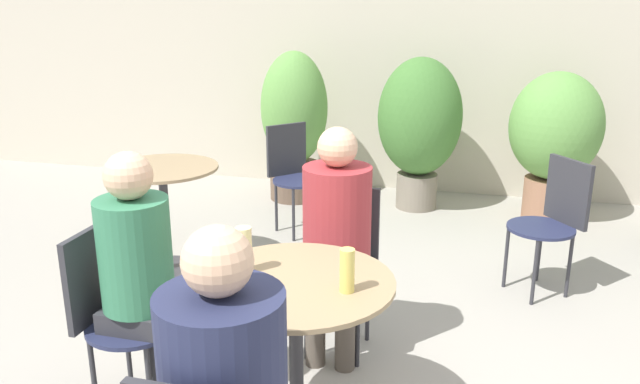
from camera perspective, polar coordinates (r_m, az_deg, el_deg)
storefront_wall at (r=6.16m, az=8.81°, el=13.83°), size 10.00×0.06×3.00m
cafe_table_near at (r=2.60m, az=-2.23°, el=-11.50°), size 0.81×0.81×0.75m
cafe_table_far at (r=4.40m, az=-14.10°, el=-0.10°), size 0.76×0.76×0.75m
bistro_chair_0 at (r=3.36m, az=2.06°, el=-5.60°), size 0.42×0.42×0.87m
bistro_chair_1 at (r=2.96m, az=-18.37°, el=-9.79°), size 0.42×0.42×0.87m
bistro_chair_3 at (r=5.07m, az=-2.51°, el=2.21°), size 0.48×0.48×0.87m
bistro_chair_5 at (r=4.24m, az=20.61°, el=-1.87°), size 0.48×0.48×0.87m
seated_person_0 at (r=3.15m, az=1.49°, el=-3.18°), size 0.35×0.36×1.24m
seated_person_1 at (r=2.80m, az=-16.23°, el=-6.39°), size 0.32×0.31×1.24m
beer_glass_0 at (r=2.57m, az=-6.98°, el=-5.27°), size 0.07×0.07×0.19m
beer_glass_1 at (r=2.39m, az=2.50°, el=-7.18°), size 0.06×0.06×0.17m
potted_plant_0 at (r=5.87m, az=-2.36°, el=6.58°), size 0.62×0.62×1.40m
potted_plant_1 at (r=5.65m, az=9.09°, el=6.34°), size 0.75×0.75×1.37m
potted_plant_2 at (r=5.63m, az=20.69°, el=4.97°), size 0.77×0.77×1.28m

